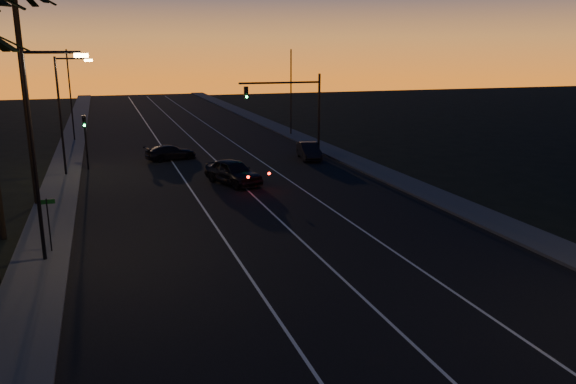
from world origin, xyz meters
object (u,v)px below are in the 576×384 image
object	(u,v)px
lead_car	(233,172)
cross_car	(171,152)
signal_mast	(293,101)
right_car	(309,151)

from	to	relation	value
lead_car	cross_car	xyz separation A→B (m)	(-2.99, 10.19, -0.22)
signal_mast	lead_car	size ratio (longest dim) A/B	1.23
right_car	lead_car	bearing A→B (deg)	-139.85
signal_mast	right_car	bearing A→B (deg)	-55.82
signal_mast	lead_car	world-z (taller)	signal_mast
lead_car	cross_car	bearing A→B (deg)	106.34
lead_car	signal_mast	bearing A→B (deg)	49.11
lead_car	cross_car	size ratio (longest dim) A/B	1.28
right_car	cross_car	distance (m)	11.56
lead_car	right_car	bearing A→B (deg)	40.15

